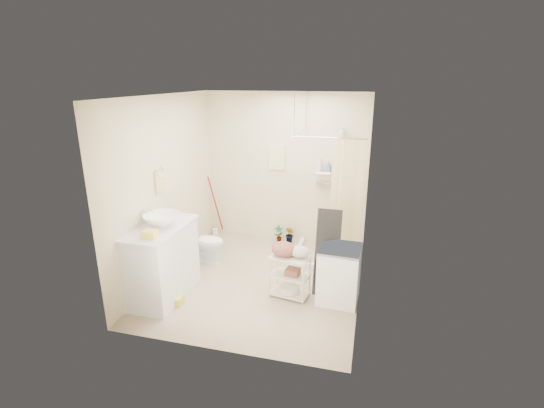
{
  "coord_description": "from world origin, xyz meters",
  "views": [
    {
      "loc": [
        1.44,
        -4.91,
        2.83
      ],
      "look_at": [
        0.11,
        0.25,
        1.1
      ],
      "focal_mm": 26.0,
      "sensor_mm": 36.0,
      "label": 1
    }
  ],
  "objects_px": {
    "vanity": "(161,261)",
    "laundry_rack": "(290,272)",
    "toilet": "(204,242)",
    "washing_machine": "(339,274)"
  },
  "relations": [
    {
      "from": "vanity",
      "to": "washing_machine",
      "type": "relative_size",
      "value": 1.5
    },
    {
      "from": "toilet",
      "to": "washing_machine",
      "type": "xyz_separation_m",
      "value": [
        2.18,
        -0.63,
        0.05
      ]
    },
    {
      "from": "toilet",
      "to": "laundry_rack",
      "type": "height_order",
      "value": "laundry_rack"
    },
    {
      "from": "washing_machine",
      "to": "laundry_rack",
      "type": "height_order",
      "value": "washing_machine"
    },
    {
      "from": "vanity",
      "to": "toilet",
      "type": "bearing_deg",
      "value": 83.93
    },
    {
      "from": "toilet",
      "to": "washing_machine",
      "type": "distance_m",
      "value": 2.27
    },
    {
      "from": "vanity",
      "to": "laundry_rack",
      "type": "height_order",
      "value": "vanity"
    },
    {
      "from": "vanity",
      "to": "toilet",
      "type": "distance_m",
      "value": 1.12
    },
    {
      "from": "laundry_rack",
      "to": "toilet",
      "type": "bearing_deg",
      "value": 165.29
    },
    {
      "from": "toilet",
      "to": "laundry_rack",
      "type": "xyz_separation_m",
      "value": [
        1.54,
        -0.71,
        0.02
      ]
    }
  ]
}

